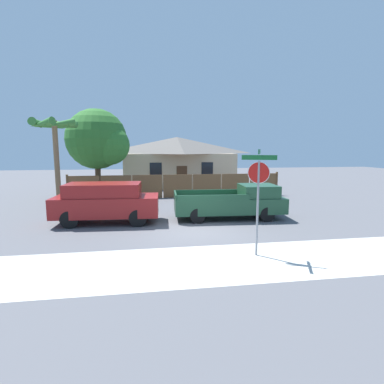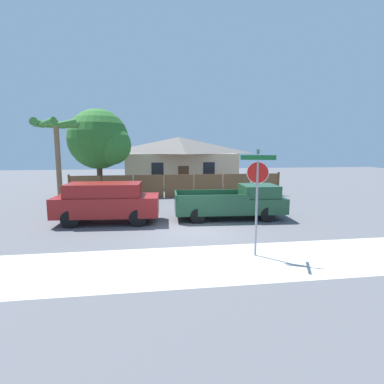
# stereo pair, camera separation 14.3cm
# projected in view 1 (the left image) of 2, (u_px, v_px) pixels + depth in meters

# --- Properties ---
(ground_plane) EXTENTS (80.00, 80.00, 0.00)m
(ground_plane) POSITION_uv_depth(u_px,v_px,m) (195.00, 231.00, 12.62)
(ground_plane) COLOR #56565B
(sidewalk_strip) EXTENTS (36.00, 3.20, 0.01)m
(sidewalk_strip) POSITION_uv_depth(u_px,v_px,m) (215.00, 263.00, 9.10)
(sidewalk_strip) COLOR beige
(sidewalk_strip) RESTS_ON ground
(wooden_fence) EXTENTS (14.98, 0.12, 1.74)m
(wooden_fence) POSITION_uv_depth(u_px,v_px,m) (178.00, 186.00, 21.21)
(wooden_fence) COLOR brown
(wooden_fence) RESTS_ON ground
(house) EXTENTS (10.53, 8.02, 4.55)m
(house) POSITION_uv_depth(u_px,v_px,m) (177.00, 160.00, 28.83)
(house) COLOR beige
(house) RESTS_ON ground
(oak_tree) EXTENTS (4.49, 4.28, 6.26)m
(oak_tree) POSITION_uv_depth(u_px,v_px,m) (99.00, 141.00, 21.30)
(oak_tree) COLOR brown
(oak_tree) RESTS_ON ground
(palm_tree) EXTENTS (2.51, 2.71, 5.07)m
(palm_tree) POSITION_uv_depth(u_px,v_px,m) (55.00, 132.00, 16.35)
(palm_tree) COLOR brown
(palm_tree) RESTS_ON ground
(red_suv) EXTENTS (4.84, 2.15, 1.87)m
(red_suv) POSITION_uv_depth(u_px,v_px,m) (106.00, 201.00, 13.85)
(red_suv) COLOR maroon
(red_suv) RESTS_ON ground
(orange_pickup) EXTENTS (5.47, 2.22, 1.67)m
(orange_pickup) POSITION_uv_depth(u_px,v_px,m) (234.00, 202.00, 14.81)
(orange_pickup) COLOR #1E472D
(orange_pickup) RESTS_ON ground
(stop_sign) EXTENTS (1.00, 0.90, 3.42)m
(stop_sign) POSITION_uv_depth(u_px,v_px,m) (258.00, 184.00, 9.43)
(stop_sign) COLOR gray
(stop_sign) RESTS_ON ground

